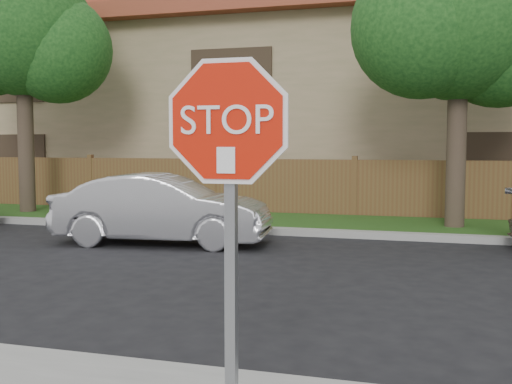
% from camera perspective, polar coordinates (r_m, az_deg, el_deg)
% --- Properties ---
extents(ground, '(90.00, 90.00, 0.00)m').
position_cam_1_polar(ground, '(5.48, -5.17, -17.07)').
color(ground, black).
rests_on(ground, ground).
extents(far_curb, '(70.00, 0.30, 0.15)m').
position_cam_1_polar(far_curb, '(13.18, 7.69, -3.94)').
color(far_curb, gray).
rests_on(far_curb, ground).
extents(grass_strip, '(70.00, 3.00, 0.12)m').
position_cam_1_polar(grass_strip, '(14.80, 8.60, -3.07)').
color(grass_strip, '#1E4714').
rests_on(grass_strip, ground).
extents(fence, '(70.00, 0.12, 1.60)m').
position_cam_1_polar(fence, '(16.30, 9.35, 0.24)').
color(fence, brown).
rests_on(fence, ground).
extents(apartment_building, '(35.20, 9.20, 7.20)m').
position_cam_1_polar(apartment_building, '(21.88, 11.14, 8.46)').
color(apartment_building, '#8D7F57').
rests_on(apartment_building, ground).
extents(tree_left, '(4.80, 3.90, 7.78)m').
position_cam_1_polar(tree_left, '(18.23, -21.57, 14.39)').
color(tree_left, '#382B21').
rests_on(tree_left, ground).
extents(tree_mid, '(4.80, 3.90, 7.35)m').
position_cam_1_polar(tree_mid, '(14.61, 18.94, 15.61)').
color(tree_mid, '#382B21').
rests_on(tree_mid, ground).
extents(stop_sign, '(1.01, 0.13, 2.55)m').
position_cam_1_polar(stop_sign, '(3.45, -2.64, 1.40)').
color(stop_sign, gray).
rests_on(stop_sign, sidewalk_near).
extents(sedan_left, '(4.43, 1.93, 1.42)m').
position_cam_1_polar(sedan_left, '(12.22, -8.89, -1.62)').
color(sedan_left, silver).
rests_on(sedan_left, ground).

